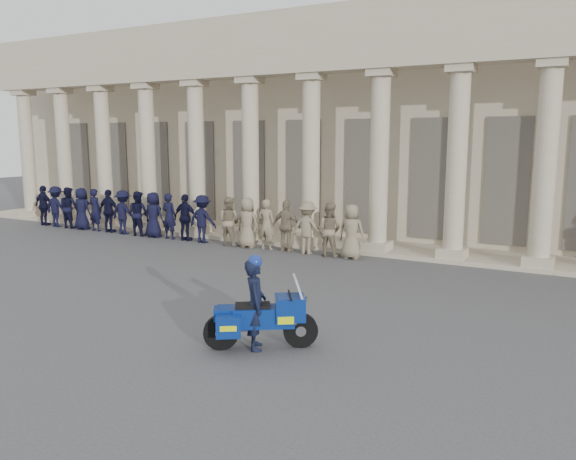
# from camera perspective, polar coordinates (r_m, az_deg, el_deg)

# --- Properties ---
(ground) EXTENTS (90.00, 90.00, 0.00)m
(ground) POSITION_cam_1_polar(r_m,az_deg,el_deg) (13.65, -7.71, -7.95)
(ground) COLOR #424245
(ground) RESTS_ON ground
(building) EXTENTS (40.00, 12.50, 9.00)m
(building) POSITION_cam_1_polar(r_m,az_deg,el_deg) (26.41, 11.51, 10.24)
(building) COLOR tan
(building) RESTS_ON ground
(officer_rank) EXTENTS (16.27, 0.70, 1.86)m
(officer_rank) POSITION_cam_1_polar(r_m,az_deg,el_deg) (22.90, -11.71, 1.37)
(officer_rank) COLOR black
(officer_rank) RESTS_ON ground
(motorcycle) EXTENTS (1.94, 1.52, 1.43)m
(motorcycle) POSITION_cam_1_polar(r_m,az_deg,el_deg) (10.96, -2.67, -8.87)
(motorcycle) COLOR black
(motorcycle) RESTS_ON ground
(rider) EXTENTS (0.71, 0.77, 1.86)m
(rider) POSITION_cam_1_polar(r_m,az_deg,el_deg) (10.86, -3.34, -7.36)
(rider) COLOR black
(rider) RESTS_ON ground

